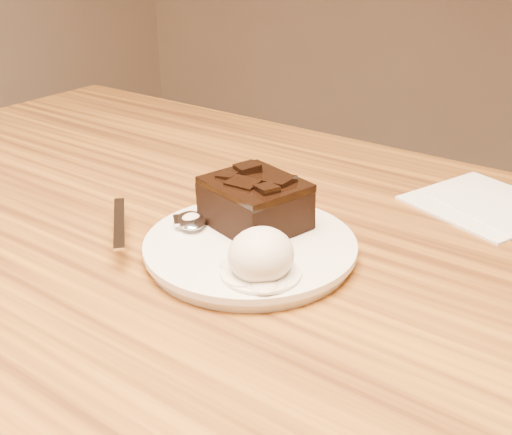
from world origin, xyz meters
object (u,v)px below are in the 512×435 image
Objects in this scene: plate at (250,249)px; brownie at (255,206)px; napkin at (484,203)px; ice_cream_scoop at (261,255)px; spoon at (191,222)px.

plate is 0.05m from brownie.
brownie is at bearing 118.54° from plate.
plate is 1.45× the size of napkin.
ice_cream_scoop reaches higher than plate.
brownie is 0.53× the size of spoon.
plate is at bearing -119.77° from napkin.
napkin is at bearing 71.45° from ice_cream_scoop.
plate is 1.20× the size of spoon.
brownie is 1.53× the size of ice_cream_scoop.
spoon reaches higher than plate.
ice_cream_scoop is at bearing -108.55° from napkin.
spoon is (-0.07, -0.01, 0.01)m from plate.
ice_cream_scoop is (0.05, -0.05, 0.03)m from plate.
napkin is at bearing 60.23° from plate.
plate is at bearing -39.04° from spoon.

